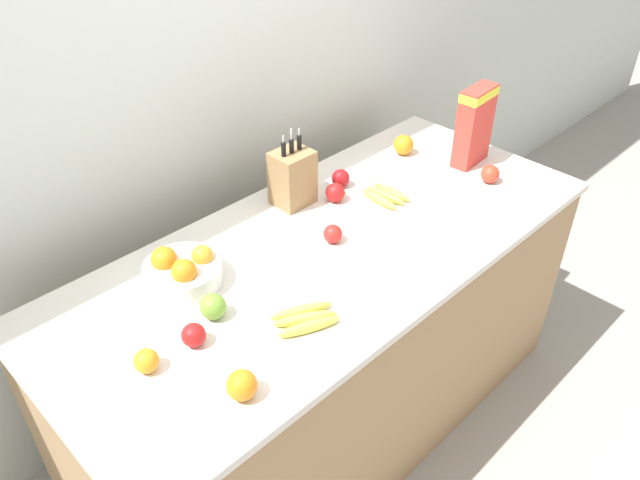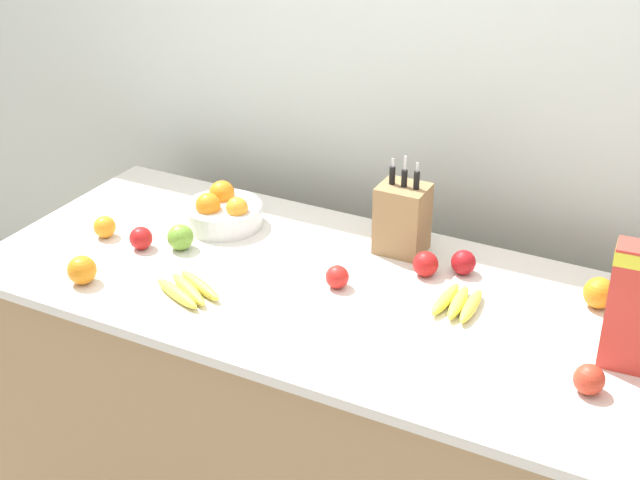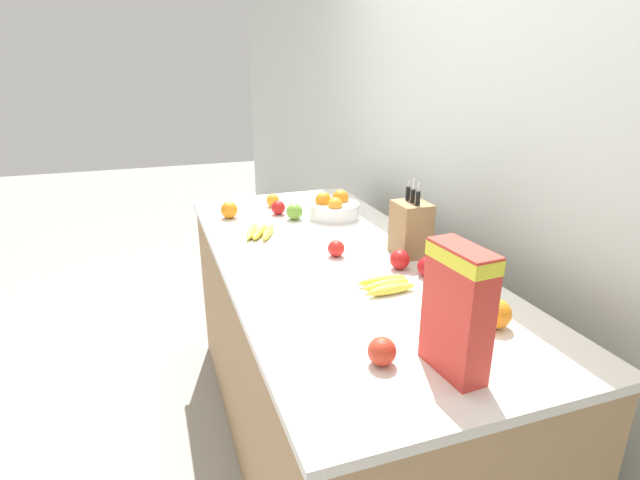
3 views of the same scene
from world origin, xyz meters
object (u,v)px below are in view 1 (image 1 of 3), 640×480
cereal_box (474,123)px  fruit_bowl (182,271)px  orange_front_center (404,145)px  knife_block (292,177)px  apple_by_knife_block (341,178)px  apple_leftmost (333,234)px  apple_rear (490,174)px  banana_bunch_right (305,319)px  banana_bunch_left (385,195)px  orange_front_right (242,385)px  orange_by_cereal (146,361)px  apple_middle (335,193)px  apple_front (194,335)px  apple_rightmost (213,306)px

cereal_box → fruit_bowl: size_ratio=1.32×
orange_front_center → knife_block: bearing=175.2°
apple_by_knife_block → apple_leftmost: (-0.29, -0.24, -0.00)m
apple_rear → orange_front_center: 0.40m
banana_bunch_right → fruit_bowl: bearing=110.1°
fruit_bowl → banana_bunch_left: (0.84, -0.13, -0.03)m
fruit_bowl → orange_front_right: fruit_bowl is taller
fruit_bowl → orange_by_cereal: bearing=-139.9°
knife_block → cereal_box: bearing=-21.3°
knife_block → banana_bunch_left: bearing=-41.3°
knife_block → orange_front_right: size_ratio=3.71×
apple_middle → orange_by_cereal: 1.01m
cereal_box → orange_front_center: cereal_box is taller
apple_leftmost → orange_by_cereal: (-0.78, -0.06, 0.00)m
banana_bunch_left → apple_front: size_ratio=2.53×
apple_middle → orange_front_center: 0.49m
apple_leftmost → orange_by_cereal: 0.79m
apple_rightmost → apple_by_knife_block: size_ratio=1.11×
banana_bunch_left → orange_by_cereal: 1.13m
cereal_box → apple_rear: bearing=-122.4°
orange_by_cereal → orange_front_center: bearing=11.4°
cereal_box → apple_leftmost: (-0.82, 0.00, -0.15)m
apple_rightmost → orange_front_right: size_ratio=0.96×
apple_by_knife_block → apple_leftmost: bearing=-140.4°
cereal_box → apple_rear: (-0.08, -0.16, -0.14)m
apple_middle → apple_leftmost: bearing=-137.7°
banana_bunch_left → banana_bunch_right: bearing=-158.0°
fruit_bowl → apple_middle: size_ratio=3.34×
cereal_box → apple_leftmost: bearing=175.5°
cereal_box → orange_by_cereal: bearing=177.7°
banana_bunch_right → apple_by_knife_block: apple_by_knife_block is taller
apple_rear → orange_front_center: bearing=98.8°
banana_bunch_right → apple_by_knife_block: bearing=36.1°
cereal_box → apple_front: size_ratio=4.65×
banana_bunch_right → knife_block: bearing=50.4°
apple_rightmost → orange_by_cereal: apple_rightmost is taller
knife_block → cereal_box: cereal_box is taller
fruit_bowl → apple_rear: 1.29m
apple_front → apple_by_knife_block: bearing=18.4°
banana_bunch_right → apple_rightmost: apple_rightmost is taller
apple_middle → banana_bunch_right: bearing=-143.4°
apple_front → orange_by_cereal: (-0.15, 0.01, -0.00)m
knife_block → apple_by_knife_block: (0.21, -0.05, -0.07)m
orange_front_right → orange_front_center: 1.44m
fruit_bowl → orange_front_center: (1.18, 0.06, -0.00)m
knife_block → apple_rightmost: bearing=-153.4°
banana_bunch_left → apple_middle: 0.19m
apple_rightmost → orange_front_center: (1.21, 0.25, 0.00)m
cereal_box → apple_middle: cereal_box is taller
banana_bunch_left → orange_front_center: bearing=28.7°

